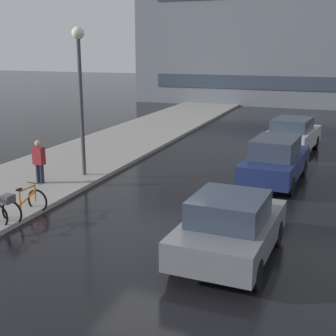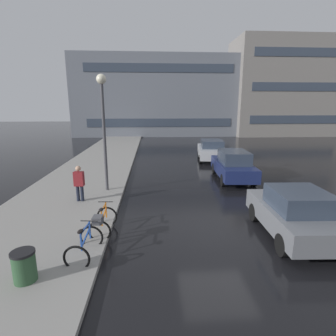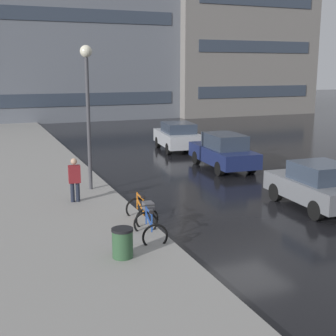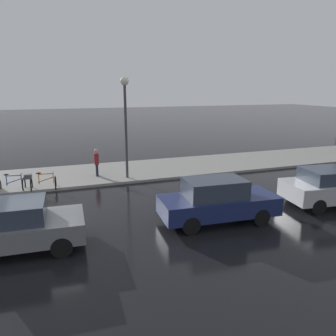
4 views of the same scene
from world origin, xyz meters
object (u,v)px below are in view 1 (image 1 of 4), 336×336
at_px(bicycle_second, 21,204).
at_px(car_grey, 230,227).
at_px(car_navy, 275,160).
at_px(pedestrian, 39,161).
at_px(streetlamp, 80,76).
at_px(car_silver, 292,135).

height_order(bicycle_second, car_grey, car_grey).
height_order(car_grey, car_navy, car_navy).
height_order(car_navy, pedestrian, car_navy).
xyz_separation_m(car_navy, streetlamp, (-6.78, -1.92, 2.97)).
xyz_separation_m(car_navy, pedestrian, (-7.66, -3.44, 0.11)).
relative_size(car_navy, pedestrian, 2.69).
bearing_deg(car_grey, car_navy, 89.35).
relative_size(bicycle_second, pedestrian, 0.87).
xyz_separation_m(car_grey, streetlamp, (-6.70, 4.86, 3.02)).
distance_m(car_silver, streetlamp, 10.43).
height_order(bicycle_second, pedestrian, pedestrian).
xyz_separation_m(car_navy, car_silver, (0.00, 5.43, -0.01)).
bearing_deg(bicycle_second, car_navy, 45.80).
height_order(bicycle_second, streetlamp, streetlamp).
height_order(car_grey, pedestrian, pedestrian).
relative_size(bicycle_second, car_navy, 0.32).
distance_m(bicycle_second, car_grey, 6.15).
distance_m(car_grey, pedestrian, 8.29).
bearing_deg(car_navy, car_silver, 89.97).
bearing_deg(bicycle_second, car_grey, -3.77).
relative_size(car_navy, car_silver, 1.08).
bearing_deg(bicycle_second, streetlamp, 97.34).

